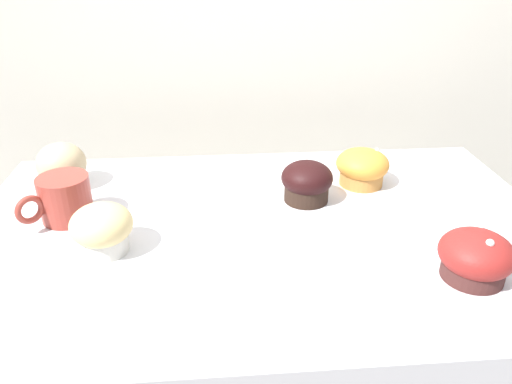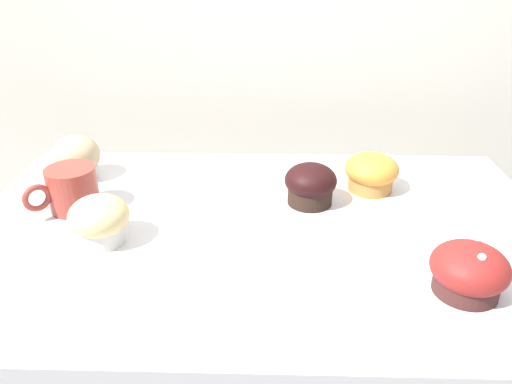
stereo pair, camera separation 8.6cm
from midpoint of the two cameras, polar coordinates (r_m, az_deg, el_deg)
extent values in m
cube|color=beige|center=(1.41, 2.76, 7.00)|extent=(3.20, 0.10, 1.80)
cylinder|color=#452220|center=(0.76, 26.03, -9.08)|extent=(0.09, 0.09, 0.04)
ellipsoid|color=maroon|center=(0.75, 26.34, -7.81)|extent=(0.10, 0.10, 0.06)
sphere|color=white|center=(0.72, 27.61, -6.76)|extent=(0.01, 0.01, 0.01)
sphere|color=white|center=(0.77, 26.95, -5.05)|extent=(0.01, 0.01, 0.01)
cylinder|color=#C1803C|center=(0.99, 15.38, 1.36)|extent=(0.08, 0.08, 0.04)
ellipsoid|color=orange|center=(0.98, 15.53, 2.51)|extent=(0.10, 0.10, 0.06)
sphere|color=white|center=(0.99, 17.22, 3.93)|extent=(0.01, 0.01, 0.01)
cylinder|color=silver|center=(1.05, -17.52, 2.74)|extent=(0.08, 0.08, 0.05)
ellipsoid|color=tan|center=(1.04, -17.71, 3.96)|extent=(0.09, 0.09, 0.08)
cylinder|color=silver|center=(0.81, -14.46, -4.17)|extent=(0.07, 0.07, 0.05)
ellipsoid|color=#E1C580|center=(0.80, -14.65, -2.72)|extent=(0.10, 0.10, 0.06)
cylinder|color=black|center=(0.92, 8.87, -0.03)|extent=(0.08, 0.08, 0.05)
ellipsoid|color=black|center=(0.91, 8.97, 1.26)|extent=(0.09, 0.09, 0.06)
cylinder|color=#99382D|center=(0.92, -17.76, 0.30)|extent=(0.09, 0.09, 0.08)
torus|color=#99382D|center=(0.90, -21.31, -0.71)|extent=(0.04, 0.04, 0.05)
cylinder|color=black|center=(0.91, -18.07, 2.29)|extent=(0.08, 0.08, 0.01)
camera|label=1|loc=(0.04, -87.14, 1.44)|focal=35.00mm
camera|label=2|loc=(0.04, 92.86, -1.44)|focal=35.00mm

